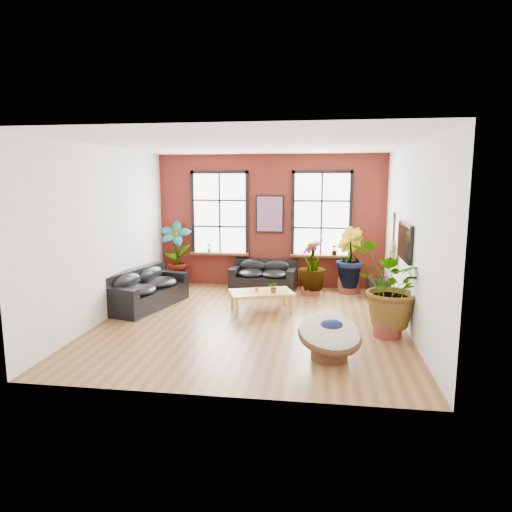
{
  "coord_description": "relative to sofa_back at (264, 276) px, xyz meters",
  "views": [
    {
      "loc": [
        1.33,
        -8.76,
        2.8
      ],
      "look_at": [
        0.0,
        0.6,
        1.25
      ],
      "focal_mm": 32.0,
      "sensor_mm": 36.0,
      "label": 1
    }
  ],
  "objects": [
    {
      "name": "room",
      "position": [
        0.11,
        -2.65,
        1.4
      ],
      "size": [
        6.04,
        6.54,
        3.54
      ],
      "color": "brown",
      "rests_on": "ground"
    },
    {
      "name": "sofa_back",
      "position": [
        0.0,
        0.0,
        0.0
      ],
      "size": [
        1.73,
        0.92,
        0.78
      ],
      "rotation": [
        0.0,
        0.0,
        -0.06
      ],
      "color": "black",
      "rests_on": "ground"
    },
    {
      "name": "sofa_left",
      "position": [
        -2.44,
        -1.99,
        0.03
      ],
      "size": [
        1.4,
        2.28,
        0.84
      ],
      "rotation": [
        0.0,
        0.0,
        1.32
      ],
      "color": "black",
      "rests_on": "ground"
    },
    {
      "name": "coffee_table",
      "position": [
        0.19,
        -1.96,
        0.03
      ],
      "size": [
        1.52,
        1.18,
        0.52
      ],
      "rotation": [
        0.0,
        0.0,
        0.35
      ],
      "color": "gold",
      "rests_on": "ground"
    },
    {
      "name": "papasan_chair",
      "position": [
        1.63,
        -4.54,
        0.04
      ],
      "size": [
        1.32,
        1.33,
        0.76
      ],
      "rotation": [
        0.0,
        0.0,
        0.38
      ],
      "color": "#4D311B",
      "rests_on": "ground"
    },
    {
      "name": "poster",
      "position": [
        0.11,
        0.38,
        1.6
      ],
      "size": [
        0.74,
        0.06,
        0.98
      ],
      "color": "black",
      "rests_on": "room"
    },
    {
      "name": "tv_wall_unit",
      "position": [
        3.05,
        -2.2,
        1.19
      ],
      "size": [
        0.13,
        1.86,
        1.2
      ],
      "color": "black",
      "rests_on": "room"
    },
    {
      "name": "media_box",
      "position": [
        2.91,
        -0.56,
        -0.1
      ],
      "size": [
        0.64,
        0.54,
        0.5
      ],
      "rotation": [
        0.0,
        0.0,
        0.06
      ],
      "color": "black",
      "rests_on": "ground"
    },
    {
      "name": "pot_back_left",
      "position": [
        -2.36,
        0.07,
        -0.18
      ],
      "size": [
        0.58,
        0.58,
        0.35
      ],
      "rotation": [
        0.0,
        0.0,
        0.25
      ],
      "color": "maroon",
      "rests_on": "ground"
    },
    {
      "name": "pot_back_right",
      "position": [
        2.18,
        -0.01,
        -0.16
      ],
      "size": [
        0.64,
        0.64,
        0.39
      ],
      "rotation": [
        0.0,
        0.0,
        -0.23
      ],
      "color": "maroon",
      "rests_on": "ground"
    },
    {
      "name": "pot_right_wall",
      "position": [
        2.7,
        -3.3,
        -0.16
      ],
      "size": [
        0.57,
        0.57,
        0.38
      ],
      "rotation": [
        0.0,
        0.0,
        0.1
      ],
      "color": "maroon",
      "rests_on": "ground"
    },
    {
      "name": "pot_mid",
      "position": [
        1.23,
        -0.4,
        -0.18
      ],
      "size": [
        0.46,
        0.46,
        0.34
      ],
      "rotation": [
        0.0,
        0.0,
        0.0
      ],
      "color": "maroon",
      "rests_on": "ground"
    },
    {
      "name": "floor_plant_back_left",
      "position": [
        -2.38,
        0.09,
        0.61
      ],
      "size": [
        0.9,
        0.65,
        1.62
      ],
      "primitive_type": "imported",
      "rotation": [
        0.0,
        0.0,
        0.09
      ],
      "color": "#264512",
      "rests_on": "ground"
    },
    {
      "name": "floor_plant_back_right",
      "position": [
        2.16,
        0.01,
        0.56
      ],
      "size": [
        0.92,
        1.02,
        1.51
      ],
      "primitive_type": "imported",
      "rotation": [
        0.0,
        0.0,
        1.93
      ],
      "color": "#264512",
      "rests_on": "ground"
    },
    {
      "name": "floor_plant_right_wall",
      "position": [
        2.73,
        -3.29,
        0.58
      ],
      "size": [
        1.8,
        1.83,
        1.54
      ],
      "primitive_type": "imported",
      "rotation": [
        0.0,
        0.0,
        4.07
      ],
      "color": "#264512",
      "rests_on": "ground"
    },
    {
      "name": "floor_plant_mid",
      "position": [
        1.26,
        -0.4,
        0.42
      ],
      "size": [
        0.87,
        0.87,
        1.27
      ],
      "primitive_type": "imported",
      "rotation": [
        0.0,
        0.0,
        4.97
      ],
      "color": "#264512",
      "rests_on": "ground"
    },
    {
      "name": "table_plant",
      "position": [
        0.48,
        -2.03,
        0.2
      ],
      "size": [
        0.27,
        0.25,
        0.24
      ],
      "primitive_type": "imported",
      "rotation": [
        0.0,
        0.0,
        -0.36
      ],
      "color": "#264512",
      "rests_on": "coffee_table"
    },
    {
      "name": "sill_plant_left",
      "position": [
        -1.54,
        0.33,
        0.68
      ],
      "size": [
        0.17,
        0.17,
        0.27
      ],
      "primitive_type": "imported",
      "rotation": [
        0.0,
        0.0,
        0.79
      ],
      "color": "#264512",
      "rests_on": "room"
    },
    {
      "name": "sill_plant_right",
      "position": [
        1.81,
        0.33,
        0.68
      ],
      "size": [
        0.19,
        0.19,
        0.27
      ],
      "primitive_type": "imported",
      "rotation": [
        0.0,
        0.0,
        3.49
      ],
      "color": "#264512",
      "rests_on": "room"
    }
  ]
}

